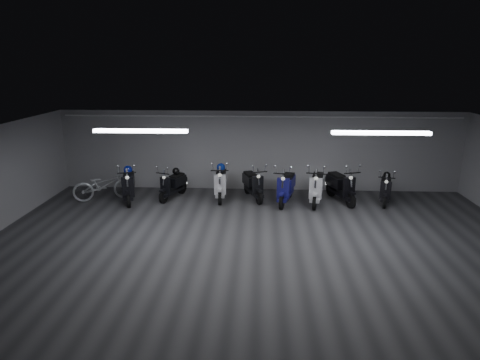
# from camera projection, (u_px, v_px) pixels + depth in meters

# --- Properties ---
(floor) EXTENTS (14.00, 10.00, 0.01)m
(floor) POSITION_uv_depth(u_px,v_px,m) (257.00, 250.00, 10.12)
(floor) COLOR #343436
(floor) RESTS_ON ground
(ceiling) EXTENTS (14.00, 10.00, 0.01)m
(ceiling) POSITION_uv_depth(u_px,v_px,m) (259.00, 136.00, 9.35)
(ceiling) COLOR gray
(ceiling) RESTS_ON ground
(back_wall) EXTENTS (14.00, 0.01, 2.80)m
(back_wall) POSITION_uv_depth(u_px,v_px,m) (259.00, 151.00, 14.54)
(back_wall) COLOR #949496
(back_wall) RESTS_ON ground
(front_wall) EXTENTS (14.00, 0.01, 2.80)m
(front_wall) POSITION_uv_depth(u_px,v_px,m) (254.00, 326.00, 4.93)
(front_wall) COLOR #949496
(front_wall) RESTS_ON ground
(fluor_strip_left) EXTENTS (2.40, 0.18, 0.08)m
(fluor_strip_left) POSITION_uv_depth(u_px,v_px,m) (141.00, 131.00, 10.47)
(fluor_strip_left) COLOR white
(fluor_strip_left) RESTS_ON ceiling
(fluor_strip_right) EXTENTS (2.40, 0.18, 0.08)m
(fluor_strip_right) POSITION_uv_depth(u_px,v_px,m) (381.00, 133.00, 10.18)
(fluor_strip_right) COLOR white
(fluor_strip_right) RESTS_ON ceiling
(conduit) EXTENTS (13.60, 0.05, 0.05)m
(conduit) POSITION_uv_depth(u_px,v_px,m) (260.00, 117.00, 14.12)
(conduit) COLOR white
(conduit) RESTS_ON back_wall
(scooter_0) EXTENTS (1.10, 1.98, 1.40)m
(scooter_0) POSITION_uv_depth(u_px,v_px,m) (128.00, 181.00, 13.43)
(scooter_0) COLOR black
(scooter_0) RESTS_ON floor
(scooter_1) EXTENTS (1.13, 1.75, 1.24)m
(scooter_1) POSITION_uv_depth(u_px,v_px,m) (173.00, 181.00, 13.75)
(scooter_1) COLOR black
(scooter_1) RESTS_ON floor
(scooter_2) EXTENTS (0.72, 1.91, 1.40)m
(scooter_2) POSITION_uv_depth(u_px,v_px,m) (221.00, 178.00, 13.70)
(scooter_2) COLOR silver
(scooter_2) RESTS_ON floor
(scooter_3) EXTENTS (1.18, 1.88, 1.33)m
(scooter_3) POSITION_uv_depth(u_px,v_px,m) (253.00, 180.00, 13.69)
(scooter_3) COLOR black
(scooter_3) RESTS_ON floor
(scooter_4) EXTENTS (1.09, 2.00, 1.41)m
(scooter_4) POSITION_uv_depth(u_px,v_px,m) (286.00, 182.00, 13.26)
(scooter_4) COLOR navy
(scooter_4) RESTS_ON floor
(scooter_6) EXTENTS (1.04, 2.03, 1.44)m
(scooter_6) POSITION_uv_depth(u_px,v_px,m) (317.00, 182.00, 13.23)
(scooter_6) COLOR silver
(scooter_6) RESTS_ON floor
(scooter_7) EXTENTS (1.22, 1.99, 1.41)m
(scooter_7) POSITION_uv_depth(u_px,v_px,m) (341.00, 181.00, 13.38)
(scooter_7) COLOR black
(scooter_7) RESTS_ON floor
(scooter_8) EXTENTS (1.00, 1.74, 1.23)m
(scooter_8) POSITION_uv_depth(u_px,v_px,m) (386.00, 185.00, 13.30)
(scooter_8) COLOR black
(scooter_8) RESTS_ON floor
(bicycle) EXTENTS (2.04, 1.34, 1.24)m
(bicycle) POSITION_uv_depth(u_px,v_px,m) (103.00, 182.00, 13.61)
(bicycle) COLOR silver
(bicycle) RESTS_ON floor
(helmet_0) EXTENTS (0.28, 0.28, 0.28)m
(helmet_0) POSITION_uv_depth(u_px,v_px,m) (221.00, 167.00, 13.87)
(helmet_0) COLOR #0E299C
(helmet_0) RESTS_ON scooter_2
(helmet_1) EXTENTS (0.23, 0.23, 0.23)m
(helmet_1) POSITION_uv_depth(u_px,v_px,m) (387.00, 175.00, 13.43)
(helmet_1) COLOR black
(helmet_1) RESTS_ON scooter_8
(helmet_2) EXTENTS (0.28, 0.28, 0.28)m
(helmet_2) POSITION_uv_depth(u_px,v_px,m) (128.00, 170.00, 13.59)
(helmet_2) COLOR navy
(helmet_2) RESTS_ON scooter_0
(helmet_3) EXTENTS (0.24, 0.24, 0.24)m
(helmet_3) POSITION_uv_depth(u_px,v_px,m) (176.00, 171.00, 13.88)
(helmet_3) COLOR black
(helmet_3) RESTS_ON scooter_1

